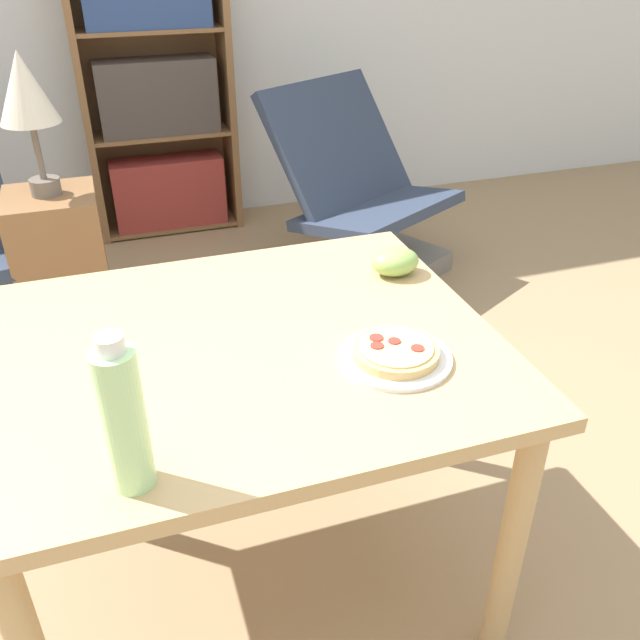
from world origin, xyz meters
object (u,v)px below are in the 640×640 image
(lounge_chair_far, at_px, (362,217))
(bookshelf, at_px, (157,92))
(pizza_on_plate, at_px, (396,354))
(side_table, at_px, (64,270))
(grape_bunch, at_px, (395,261))
(drink_bottle, at_px, (124,418))
(table_lamp, at_px, (25,95))

(lounge_chair_far, bearing_deg, bookshelf, 105.22)
(pizza_on_plate, relative_size, side_table, 0.37)
(grape_bunch, bearing_deg, drink_bottle, -141.93)
(table_lamp, bearing_deg, lounge_chair_far, 8.50)
(side_table, height_order, table_lamp, table_lamp)
(lounge_chair_far, height_order, bookshelf, bookshelf)
(pizza_on_plate, relative_size, drink_bottle, 0.84)
(pizza_on_plate, distance_m, lounge_chair_far, 1.94)
(drink_bottle, bearing_deg, side_table, 95.66)
(drink_bottle, height_order, bookshelf, bookshelf)
(drink_bottle, distance_m, lounge_chair_far, 2.37)
(side_table, bearing_deg, grape_bunch, -53.90)
(drink_bottle, bearing_deg, bookshelf, 82.46)
(drink_bottle, bearing_deg, table_lamp, 95.66)
(bookshelf, distance_m, table_lamp, 1.23)
(lounge_chair_far, xyz_separation_m, side_table, (-1.36, -0.20, 0.03))
(pizza_on_plate, bearing_deg, bookshelf, 93.71)
(drink_bottle, height_order, table_lamp, table_lamp)
(bookshelf, bearing_deg, table_lamp, -117.11)
(grape_bunch, height_order, drink_bottle, drink_bottle)
(bookshelf, distance_m, side_table, 1.28)
(side_table, xyz_separation_m, table_lamp, (0.00, 0.00, 0.68))
(drink_bottle, bearing_deg, lounge_chair_far, 58.82)
(lounge_chair_far, relative_size, side_table, 1.57)
(pizza_on_plate, height_order, grape_bunch, grape_bunch)
(pizza_on_plate, distance_m, drink_bottle, 0.59)
(lounge_chair_far, bearing_deg, table_lamp, 160.60)
(table_lamp, bearing_deg, bookshelf, 62.89)
(grape_bunch, relative_size, side_table, 0.20)
(lounge_chair_far, bearing_deg, side_table, 160.60)
(pizza_on_plate, height_order, lounge_chair_far, lounge_chair_far)
(grape_bunch, xyz_separation_m, bookshelf, (-0.33, 2.28, -0.03))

